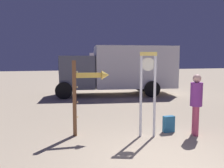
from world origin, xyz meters
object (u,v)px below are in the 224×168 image
person_near_clock (196,101)px  backpack (169,124)px  standing_clock (148,86)px  box_truck_far (121,65)px  arrow_sign (87,87)px  box_truck_near (121,68)px

person_near_clock → backpack: size_ratio=3.59×
standing_clock → box_truck_far: 17.21m
standing_clock → box_truck_far: size_ratio=0.35×
backpack → box_truck_far: box_truck_far is taller
arrow_sign → person_near_clock: size_ratio=1.22×
arrow_sign → backpack: 2.60m
arrow_sign → box_truck_far: (6.43, 15.89, 0.17)m
arrow_sign → box_truck_near: (3.31, 6.75, 0.21)m
backpack → box_truck_near: 7.39m
backpack → person_near_clock: bearing=-37.3°
standing_clock → backpack: bearing=12.0°
standing_clock → person_near_clock: 1.44m
box_truck_near → box_truck_far: size_ratio=1.07×
standing_clock → arrow_sign: bearing=158.4°
arrow_sign → box_truck_near: box_truck_near is taller
box_truck_near → box_truck_far: bearing=71.1°
standing_clock → arrow_sign: 1.66m
person_near_clock → box_truck_far: bearing=78.0°
arrow_sign → box_truck_far: bearing=68.0°
backpack → box_truck_far: 16.90m
backpack → box_truck_far: bearing=75.8°
standing_clock → backpack: 1.39m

